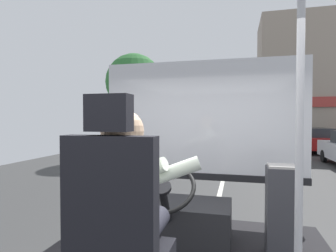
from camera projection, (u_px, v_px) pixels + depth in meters
name	position (u px, v px, depth m)	size (l,w,h in m)	color
ground	(226.00, 170.00, 10.44)	(18.00, 44.00, 0.06)	#373737
driver_seat	(119.00, 241.00, 1.45)	(0.48, 0.48, 1.35)	black
bus_driver	(127.00, 196.00, 1.56)	(0.79, 0.58, 0.79)	#282833
steering_console	(174.00, 220.00, 2.74)	(1.10, 1.02, 0.82)	black
handrail_pole	(299.00, 150.00, 1.58)	(0.04, 0.04, 2.10)	#B7B7BC
fare_box	(281.00, 211.00, 2.46)	(0.26, 0.25, 0.82)	#333338
windshield_panel	(201.00, 133.00, 3.43)	(2.50, 0.08, 1.48)	silver
street_tree	(134.00, 83.00, 13.14)	(2.69, 2.69, 5.01)	#4C3828
shop_building	(335.00, 83.00, 18.00)	(9.44, 4.25, 8.54)	gray
parked_car_red	(314.00, 140.00, 15.79)	(1.83, 3.84, 1.39)	maroon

